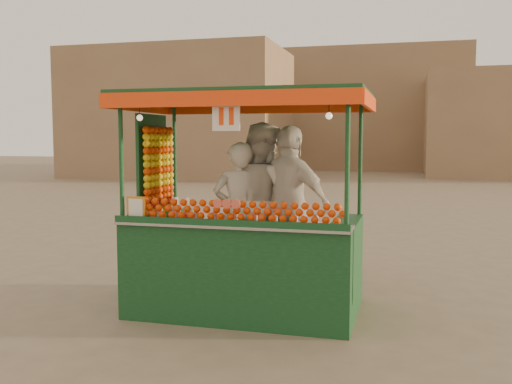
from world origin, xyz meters
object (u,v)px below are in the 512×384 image
(vendor_left, at_px, (239,213))
(vendor_middle, at_px, (263,202))
(vendor_right, at_px, (290,206))
(juice_cart, at_px, (239,241))

(vendor_left, xyz_separation_m, vendor_middle, (0.23, 0.18, 0.11))
(vendor_middle, height_order, vendor_right, vendor_middle)
(vendor_middle, relative_size, vendor_right, 1.02)
(juice_cart, relative_size, vendor_left, 1.66)
(vendor_left, bearing_deg, vendor_middle, -165.32)
(vendor_left, distance_m, vendor_middle, 0.31)
(juice_cart, height_order, vendor_middle, juice_cart)
(vendor_right, bearing_deg, vendor_left, 29.38)
(vendor_middle, bearing_deg, vendor_left, 85.39)
(juice_cart, relative_size, vendor_right, 1.49)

